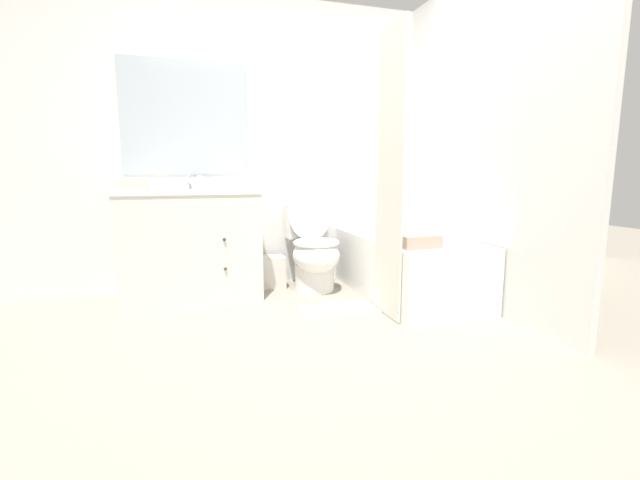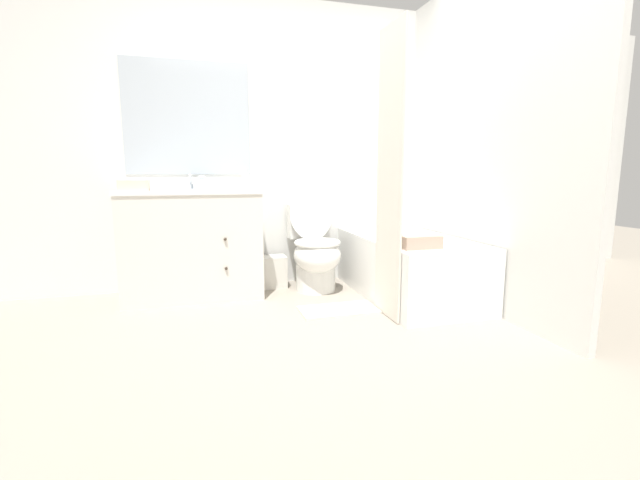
% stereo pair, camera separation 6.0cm
% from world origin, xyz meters
% --- Properties ---
extents(ground_plane, '(14.00, 14.00, 0.00)m').
position_xyz_m(ground_plane, '(0.00, 0.00, 0.00)').
color(ground_plane, gray).
extents(wall_back, '(8.00, 0.06, 2.50)m').
position_xyz_m(wall_back, '(-0.01, 1.65, 1.25)').
color(wall_back, silver).
rests_on(wall_back, ground_plane).
extents(wall_right, '(0.05, 2.62, 2.50)m').
position_xyz_m(wall_right, '(1.34, 0.81, 1.25)').
color(wall_right, silver).
rests_on(wall_right, ground_plane).
extents(vanity_cabinet, '(1.09, 0.57, 0.88)m').
position_xyz_m(vanity_cabinet, '(-0.77, 1.35, 0.45)').
color(vanity_cabinet, silver).
rests_on(vanity_cabinet, ground_plane).
extents(sink_faucet, '(0.14, 0.12, 0.12)m').
position_xyz_m(sink_faucet, '(-0.77, 1.53, 0.91)').
color(sink_faucet, silver).
rests_on(sink_faucet, vanity_cabinet).
extents(toilet, '(0.40, 0.63, 0.85)m').
position_xyz_m(toilet, '(0.24, 1.28, 0.33)').
color(toilet, white).
rests_on(toilet, ground_plane).
extents(bathtub, '(0.74, 1.44, 0.49)m').
position_xyz_m(bathtub, '(0.93, 0.90, 0.25)').
color(bathtub, white).
rests_on(bathtub, ground_plane).
extents(shower_curtain, '(0.01, 0.39, 1.98)m').
position_xyz_m(shower_curtain, '(0.55, 0.47, 0.99)').
color(shower_curtain, silver).
rests_on(shower_curtain, ground_plane).
extents(wastebasket, '(0.23, 0.19, 0.28)m').
position_xyz_m(wastebasket, '(-0.10, 1.47, 0.14)').
color(wastebasket, silver).
rests_on(wastebasket, ground_plane).
extents(tissue_box, '(0.13, 0.14, 0.11)m').
position_xyz_m(tissue_box, '(-0.68, 1.45, 0.92)').
color(tissue_box, silver).
rests_on(tissue_box, vanity_cabinet).
extents(soap_dispenser, '(0.05, 0.05, 0.16)m').
position_xyz_m(soap_dispenser, '(-0.33, 1.36, 0.95)').
color(soap_dispenser, white).
rests_on(soap_dispenser, vanity_cabinet).
extents(hand_towel_folded, '(0.21, 0.13, 0.08)m').
position_xyz_m(hand_towel_folded, '(-1.17, 1.22, 0.92)').
color(hand_towel_folded, beige).
rests_on(hand_towel_folded, vanity_cabinet).
extents(bath_towel_folded, '(0.28, 0.20, 0.09)m').
position_xyz_m(bath_towel_folded, '(0.76, 0.43, 0.54)').
color(bath_towel_folded, tan).
rests_on(bath_towel_folded, bathtub).
extents(bath_mat, '(0.57, 0.29, 0.02)m').
position_xyz_m(bath_mat, '(0.25, 0.67, 0.01)').
color(bath_mat, silver).
rests_on(bath_mat, ground_plane).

